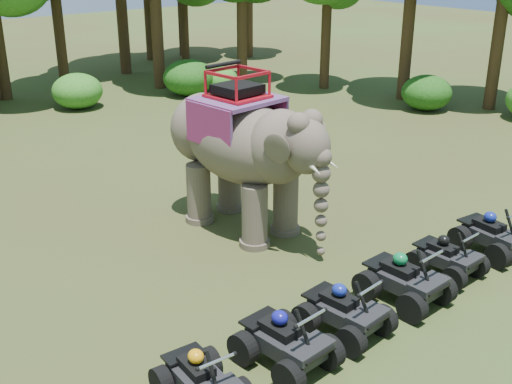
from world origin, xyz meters
The scene contains 14 objects.
ground centered at (0.00, 0.00, 0.00)m, with size 110.00×110.00×0.00m, color #47381E.
elephant centered at (1.07, 3.15, 2.21)m, with size 2.32×5.26×4.42m, color brown, non-canonical shape.
atv_0 centered at (-3.91, -2.11, 0.61)m, with size 1.20×1.65×1.22m, color black, non-canonical shape.
atv_1 centered at (-2.10, -2.23, 0.67)m, with size 1.32×1.82×1.35m, color black, non-canonical shape.
atv_2 centered at (-0.48, -2.19, 0.65)m, with size 1.28×1.75×1.30m, color black, non-canonical shape.
atv_3 centered at (1.42, -2.18, 0.69)m, with size 1.35×1.85×1.37m, color black, non-canonical shape.
atv_4 centered at (3.16, -2.06, 0.60)m, with size 1.18×1.61×1.20m, color black, non-canonical shape.
atv_5 centered at (4.98, -2.12, 0.66)m, with size 1.31×1.79×1.33m, color black, non-canonical shape.
tree_1 centered at (4.94, 23.64, 4.19)m, with size 5.86×5.86×8.38m, color #195114, non-canonical shape.
tree_3 centered at (12.15, 17.24, 3.96)m, with size 5.54×5.54×7.92m, color #195114, non-canonical shape.
tree_4 centered at (15.19, 14.11, 3.35)m, with size 4.69×4.69×6.70m, color #195114, non-canonical shape.
tree_5 centered at (16.44, 9.92, 4.56)m, with size 6.39×6.39×9.13m, color #195114, non-canonical shape.
tree_6 centered at (18.01, 6.11, 4.23)m, with size 5.92×5.92×8.46m, color #195114, non-canonical shape.
tree_32 centered at (14.03, 25.58, 3.66)m, with size 5.12×5.12×7.31m, color #195114, non-canonical shape.
Camera 1 is at (-8.83, -9.61, 7.49)m, focal length 45.00 mm.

